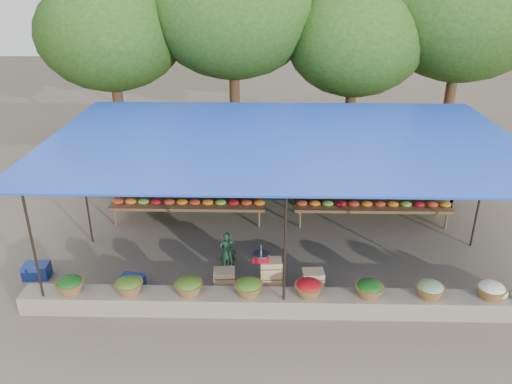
{
  "coord_description": "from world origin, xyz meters",
  "views": [
    {
      "loc": [
        -0.36,
        -11.06,
        6.34
      ],
      "look_at": [
        -0.62,
        0.2,
        1.34
      ],
      "focal_mm": 35.0,
      "sensor_mm": 36.0,
      "label": 1
    }
  ],
  "objects_px": {
    "weighing_scale": "(261,256)",
    "blue_crate_front": "(37,271)",
    "vendor_seated": "(227,253)",
    "crate_counter": "(270,279)",
    "blue_crate_back": "(132,282)"
  },
  "relations": [
    {
      "from": "crate_counter",
      "to": "blue_crate_front",
      "type": "distance_m",
      "value": 5.26
    },
    {
      "from": "crate_counter",
      "to": "blue_crate_back",
      "type": "xyz_separation_m",
      "value": [
        -2.98,
        0.04,
        -0.16
      ]
    },
    {
      "from": "vendor_seated",
      "to": "blue_crate_front",
      "type": "distance_m",
      "value": 4.31
    },
    {
      "from": "crate_counter",
      "to": "vendor_seated",
      "type": "xyz_separation_m",
      "value": [
        -0.95,
        0.71,
        0.21
      ]
    },
    {
      "from": "crate_counter",
      "to": "blue_crate_back",
      "type": "bearing_deg",
      "value": 179.32
    },
    {
      "from": "weighing_scale",
      "to": "blue_crate_back",
      "type": "distance_m",
      "value": 2.88
    },
    {
      "from": "weighing_scale",
      "to": "blue_crate_back",
      "type": "xyz_separation_m",
      "value": [
        -2.79,
        0.04,
        -0.71
      ]
    },
    {
      "from": "vendor_seated",
      "to": "weighing_scale",
      "type": "bearing_deg",
      "value": 141.99
    },
    {
      "from": "weighing_scale",
      "to": "blue_crate_front",
      "type": "bearing_deg",
      "value": 175.3
    },
    {
      "from": "blue_crate_front",
      "to": "weighing_scale",
      "type": "bearing_deg",
      "value": -9.44
    },
    {
      "from": "weighing_scale",
      "to": "blue_crate_front",
      "type": "height_order",
      "value": "weighing_scale"
    },
    {
      "from": "vendor_seated",
      "to": "crate_counter",
      "type": "bearing_deg",
      "value": 148.08
    },
    {
      "from": "vendor_seated",
      "to": "blue_crate_back",
      "type": "xyz_separation_m",
      "value": [
        -2.03,
        -0.68,
        -0.37
      ]
    },
    {
      "from": "blue_crate_front",
      "to": "crate_counter",
      "type": "bearing_deg",
      "value": -9.28
    },
    {
      "from": "crate_counter",
      "to": "blue_crate_front",
      "type": "relative_size",
      "value": 4.3
    }
  ]
}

